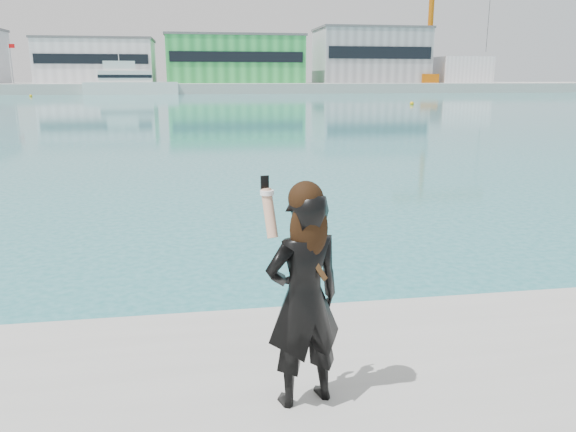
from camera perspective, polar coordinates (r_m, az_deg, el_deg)
name	(u,v)px	position (r m, az deg, el deg)	size (l,w,h in m)	color
ground	(361,424)	(5.64, 7.47, -20.18)	(500.00, 500.00, 0.00)	#186D71
far_quay	(200,87)	(134.48, -8.93, 12.78)	(320.00, 40.00, 2.00)	#9E9E99
warehouse_white	(98,61)	(134.08, -18.78, 14.70)	(24.48, 15.35, 9.50)	silver
warehouse_green	(235,59)	(132.84, -5.45, 15.58)	(30.60, 16.36, 10.50)	green
warehouse_grey_right	(370,55)	(138.86, 8.36, 15.83)	(25.50, 15.35, 12.50)	gray
ancillary_shed	(461,70)	(145.07, 17.13, 14.00)	(12.00, 10.00, 6.00)	silver
dock_crane	(436,24)	(138.27, 14.76, 18.38)	(23.00, 4.00, 24.00)	#C35F0B
flagpole_left	(11,61)	(130.70, -26.36, 13.96)	(1.28, 0.16, 8.00)	silver
flagpole_right	(301,62)	(127.69, 1.35, 15.38)	(1.28, 0.16, 8.00)	silver
motor_yacht	(128,82)	(116.11, -15.94, 12.94)	(18.06, 6.74, 8.23)	white
buoy_near	(412,105)	(69.95, 12.46, 10.96)	(0.50, 0.50, 0.50)	#E4AC0C
buoy_far	(31,97)	(107.11, -24.66, 10.95)	(0.50, 0.50, 0.50)	#E4AC0C
woman	(304,293)	(4.04, 1.62, -7.84)	(0.66, 0.52, 1.69)	black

